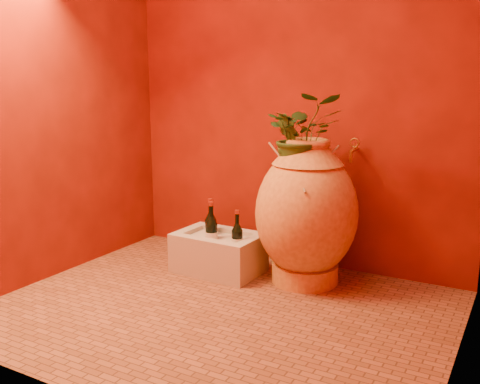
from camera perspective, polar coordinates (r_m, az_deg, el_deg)
The scene contains 12 objects.
floor at distance 3.11m, azimuth -2.28°, elevation -12.46°, with size 2.50×2.50×0.00m, color brown.
wall_back at distance 3.72m, azimuth 5.81°, elevation 11.36°, with size 2.50×0.02×2.50m, color #5E1105.
wall_left at distance 3.65m, azimuth -19.74°, elevation 10.73°, with size 0.02×2.00×2.50m, color #5E1105.
wall_right at distance 2.42m, azimuth 24.03°, elevation 10.19°, with size 0.02×2.00×2.50m, color #5E1105.
amphora at distance 3.40m, azimuth 7.09°, elevation -2.17°, with size 0.85×0.85×0.93m.
stone_basin at distance 3.64m, azimuth -2.29°, elevation -6.57°, with size 0.58×0.40×0.27m.
wine_bottle_a at distance 3.69m, azimuth -3.13°, elevation -4.05°, with size 0.08×0.08×0.34m.
wine_bottle_b at distance 3.49m, azimuth -0.31°, elevation -5.17°, with size 0.08×0.08×0.31m.
wine_bottle_c at distance 3.59m, azimuth -3.06°, elevation -4.51°, with size 0.08×0.08×0.34m.
wall_tap at distance 3.51m, azimuth 12.03°, elevation 4.53°, with size 0.07×0.14×0.15m.
plant_main at distance 3.33m, azimuth 6.84°, elevation 6.05°, with size 0.46×0.40×0.51m, color #224117.
plant_side at distance 3.28m, azimuth 5.45°, elevation 5.13°, with size 0.21×0.17×0.38m, color #224117.
Camera 1 is at (1.49, -2.41, 1.28)m, focal length 40.00 mm.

